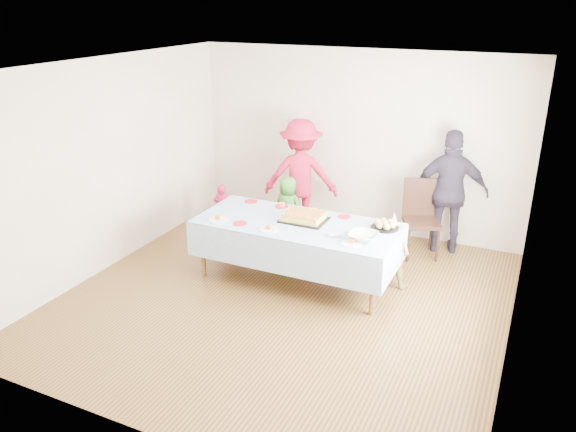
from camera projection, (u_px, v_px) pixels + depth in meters
name	position (u px, v px, depth m)	size (l,w,h in m)	color
ground	(285.00, 298.00, 6.72)	(5.00, 5.00, 0.00)	#4A2E15
room_walls	(289.00, 155.00, 6.06)	(5.04, 5.04, 2.72)	#BFB19C
party_table	(297.00, 227.00, 6.91)	(2.50, 1.10, 0.78)	#54381C
birthday_cake	(304.00, 217.00, 6.94)	(0.55, 0.43, 0.10)	black
rolls_tray	(385.00, 225.00, 6.70)	(0.34, 0.34, 0.10)	black
punch_bowl	(363.00, 236.00, 6.39)	(0.34, 0.34, 0.08)	silver
party_hat	(394.00, 219.00, 6.77)	(0.10, 0.10, 0.18)	silver
fork_pile	(335.00, 234.00, 6.49)	(0.24, 0.18, 0.07)	white
plate_red_far_a	(251.00, 201.00, 7.58)	(0.17, 0.17, 0.01)	red
plate_red_far_b	(282.00, 206.00, 7.41)	(0.18, 0.18, 0.01)	red
plate_red_far_c	(313.00, 212.00, 7.21)	(0.20, 0.20, 0.01)	red
plate_red_far_d	(344.00, 217.00, 7.06)	(0.16, 0.16, 0.01)	red
plate_red_near	(240.00, 223.00, 6.85)	(0.17, 0.17, 0.01)	red
plate_white_left	(218.00, 220.00, 6.97)	(0.24, 0.24, 0.01)	white
plate_white_mid	(269.00, 230.00, 6.67)	(0.23, 0.23, 0.01)	white
plate_white_right	(351.00, 243.00, 6.30)	(0.24, 0.24, 0.01)	white
dining_chair	(421.00, 213.00, 7.70)	(0.61, 0.61, 1.06)	black
toddler_left	(222.00, 208.00, 8.48)	(0.28, 0.18, 0.76)	#BB1740
toddler_mid	(288.00, 209.00, 8.19)	(0.47, 0.31, 0.96)	#387B29
toddler_right	(396.00, 255.00, 6.91)	(0.39, 0.30, 0.80)	tan
adult_left	(301.00, 176.00, 8.41)	(1.11, 0.64, 1.72)	#B61633
adult_right	(450.00, 192.00, 7.68)	(1.02, 0.42, 1.74)	#2F2938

